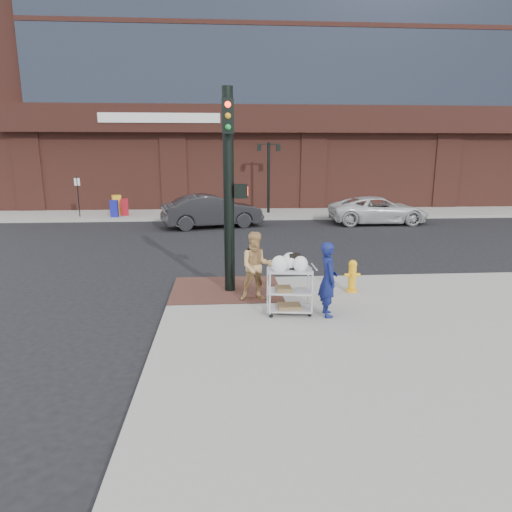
{
  "coord_description": "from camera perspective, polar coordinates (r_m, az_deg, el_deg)",
  "views": [
    {
      "loc": [
        -0.64,
        -10.5,
        3.66
      ],
      "look_at": [
        0.11,
        -0.07,
        1.25
      ],
      "focal_mm": 32.0,
      "sensor_mm": 36.0,
      "label": 1
    }
  ],
  "objects": [
    {
      "name": "woman_blue",
      "position": [
        9.95,
        9.01,
        -2.88
      ],
      "size": [
        0.4,
        0.6,
        1.64
      ],
      "primitive_type": "imported",
      "rotation": [
        0.0,
        0.0,
        1.58
      ],
      "color": "navy",
      "rests_on": "sidewalk_near"
    },
    {
      "name": "utility_cart",
      "position": [
        10.0,
        4.21,
        -3.89
      ],
      "size": [
        1.04,
        0.67,
        1.36
      ],
      "color": "#B5B4BA",
      "rests_on": "sidewalk_near"
    },
    {
      "name": "sedan_dark",
      "position": [
        22.54,
        -5.51,
        5.62
      ],
      "size": [
        5.14,
        2.92,
        1.6
      ],
      "primitive_type": "imported",
      "rotation": [
        0.0,
        0.0,
        1.84
      ],
      "color": "black",
      "rests_on": "ground"
    },
    {
      "name": "fire_hydrant",
      "position": [
        11.84,
        11.94,
        -2.41
      ],
      "size": [
        0.39,
        0.27,
        0.83
      ],
      "color": "#FFB015",
      "rests_on": "sidewalk_near"
    },
    {
      "name": "traffic_signal_pole",
      "position": [
        11.3,
        -3.32,
        8.75
      ],
      "size": [
        0.61,
        0.51,
        5.0
      ],
      "color": "black",
      "rests_on": "sidewalk_near"
    },
    {
      "name": "sidewalk_far",
      "position": [
        44.63,
        13.14,
        8.01
      ],
      "size": [
        65.0,
        36.0,
        0.15
      ],
      "primitive_type": "cube",
      "color": "gray",
      "rests_on": "ground"
    },
    {
      "name": "ground",
      "position": [
        11.14,
        -0.6,
        -6.21
      ],
      "size": [
        220.0,
        220.0,
        0.0
      ],
      "primitive_type": "plane",
      "color": "black",
      "rests_on": "ground"
    },
    {
      "name": "newsbox_red",
      "position": [
        26.55,
        -16.11,
        5.88
      ],
      "size": [
        0.46,
        0.44,
        0.94
      ],
      "primitive_type": "cube",
      "rotation": [
        0.0,
        0.0,
        0.22
      ],
      "color": "maroon",
      "rests_on": "sidewalk_far"
    },
    {
      "name": "brick_curb_ramp",
      "position": [
        11.92,
        -3.76,
        -4.14
      ],
      "size": [
        2.8,
        2.4,
        0.01
      ],
      "primitive_type": "cube",
      "color": "#512F26",
      "rests_on": "sidewalk_near"
    },
    {
      "name": "minivan_white",
      "position": [
        24.42,
        15.02,
        5.55
      ],
      "size": [
        5.0,
        2.32,
        1.39
      ],
      "primitive_type": "imported",
      "rotation": [
        0.0,
        0.0,
        1.57
      ],
      "color": "silver",
      "rests_on": "ground"
    },
    {
      "name": "lamp_post",
      "position": [
        26.65,
        1.59,
        10.71
      ],
      "size": [
        1.32,
        0.22,
        4.0
      ],
      "color": "black",
      "rests_on": "sidewalk_far"
    },
    {
      "name": "pedestrian_tan",
      "position": [
        10.85,
        0.08,
        -1.31
      ],
      "size": [
        0.85,
        0.68,
        1.67
      ],
      "primitive_type": "imported",
      "rotation": [
        0.0,
        0.0,
        0.07
      ],
      "color": "tan",
      "rests_on": "sidewalk_near"
    },
    {
      "name": "parking_sign",
      "position": [
        26.79,
        -21.33,
        6.92
      ],
      "size": [
        0.05,
        0.05,
        2.2
      ],
      "primitive_type": "cylinder",
      "color": "black",
      "rests_on": "sidewalk_far"
    },
    {
      "name": "newsbox_yellow",
      "position": [
        27.01,
        -17.0,
        6.12
      ],
      "size": [
        0.58,
        0.56,
        1.11
      ],
      "primitive_type": "cube",
      "rotation": [
        0.0,
        0.0,
        0.35
      ],
      "color": "yellow",
      "rests_on": "sidewalk_far"
    },
    {
      "name": "bank_building",
      "position": [
        43.18,
        3.93,
        26.99
      ],
      "size": [
        42.0,
        26.0,
        28.0
      ],
      "primitive_type": "cube",
      "color": "brown",
      "rests_on": "sidewalk_far"
    },
    {
      "name": "newsbox_blue",
      "position": [
        26.13,
        -17.29,
        5.68
      ],
      "size": [
        0.4,
        0.37,
        0.92
      ],
      "primitive_type": "cube",
      "rotation": [
        0.0,
        0.0,
        -0.04
      ],
      "color": "#171A98",
      "rests_on": "sidewalk_far"
    }
  ]
}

